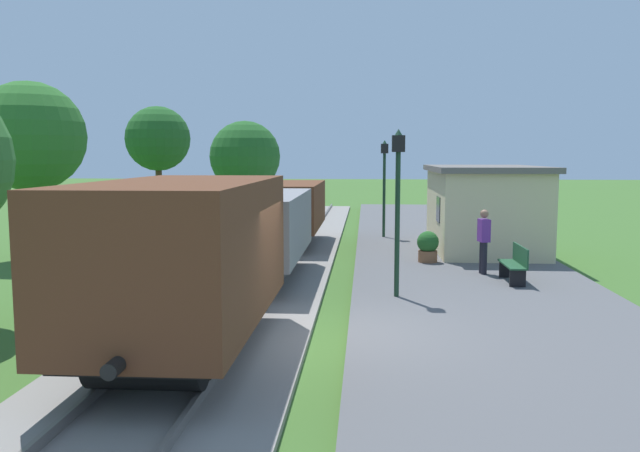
# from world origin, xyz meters

# --- Properties ---
(ground_plane) EXTENTS (160.00, 160.00, 0.00)m
(ground_plane) POSITION_xyz_m (0.00, 0.00, 0.00)
(ground_plane) COLOR #3D6628
(platform_slab) EXTENTS (6.00, 60.00, 0.25)m
(platform_slab) POSITION_xyz_m (3.20, 0.00, 0.12)
(platform_slab) COLOR #565659
(platform_slab) RESTS_ON ground
(track_ballast) EXTENTS (3.80, 60.00, 0.12)m
(track_ballast) POSITION_xyz_m (-2.40, 0.00, 0.06)
(track_ballast) COLOR gray
(track_ballast) RESTS_ON ground
(rail_near) EXTENTS (0.07, 60.00, 0.14)m
(rail_near) POSITION_xyz_m (-1.68, 0.00, 0.19)
(rail_near) COLOR slate
(rail_near) RESTS_ON track_ballast
(rail_far) EXTENTS (0.07, 60.00, 0.14)m
(rail_far) POSITION_xyz_m (-3.12, 0.00, 0.19)
(rail_far) COLOR slate
(rail_far) RESTS_ON track_ballast
(freight_train) EXTENTS (2.50, 19.40, 2.72)m
(freight_train) POSITION_xyz_m (-2.40, 4.88, 1.51)
(freight_train) COLOR brown
(freight_train) RESTS_ON rail_near
(station_hut) EXTENTS (3.50, 5.80, 2.78)m
(station_hut) POSITION_xyz_m (4.40, 10.40, 1.65)
(station_hut) COLOR beige
(station_hut) RESTS_ON platform_slab
(bench_near_hut) EXTENTS (0.42, 1.50, 0.91)m
(bench_near_hut) POSITION_xyz_m (4.21, 4.86, 0.72)
(bench_near_hut) COLOR #1E4C2D
(bench_near_hut) RESTS_ON platform_slab
(person_waiting) EXTENTS (0.30, 0.41, 1.71)m
(person_waiting) POSITION_xyz_m (3.62, 5.94, 1.18)
(person_waiting) COLOR black
(person_waiting) RESTS_ON platform_slab
(potted_planter) EXTENTS (0.64, 0.64, 0.92)m
(potted_planter) POSITION_xyz_m (2.33, 7.73, 0.72)
(potted_planter) COLOR brown
(potted_planter) RESTS_ON platform_slab
(lamp_post_near) EXTENTS (0.28, 0.28, 3.70)m
(lamp_post_near) POSITION_xyz_m (1.20, 3.03, 2.80)
(lamp_post_near) COLOR #193823
(lamp_post_near) RESTS_ON platform_slab
(lamp_post_far) EXTENTS (0.28, 0.28, 3.70)m
(lamp_post_far) POSITION_xyz_m (1.20, 13.54, 2.80)
(lamp_post_far) COLOR #193823
(lamp_post_far) RESTS_ON platform_slab
(tree_trackside_far) EXTENTS (3.50, 3.50, 5.73)m
(tree_trackside_far) POSITION_xyz_m (-10.23, 8.86, 3.97)
(tree_trackside_far) COLOR #4C3823
(tree_trackside_far) RESTS_ON ground
(tree_field_left) EXTENTS (2.83, 2.83, 5.52)m
(tree_field_left) POSITION_xyz_m (-8.65, 16.74, 4.08)
(tree_field_left) COLOR #4C3823
(tree_field_left) RESTS_ON ground
(tree_field_distant) EXTENTS (3.93, 3.93, 5.28)m
(tree_field_distant) POSITION_xyz_m (-6.23, 24.44, 3.31)
(tree_field_distant) COLOR #4C3823
(tree_field_distant) RESTS_ON ground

